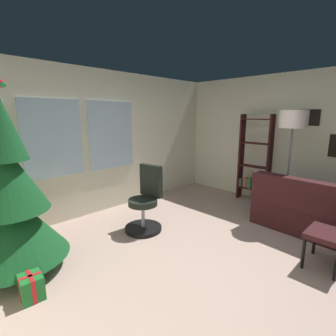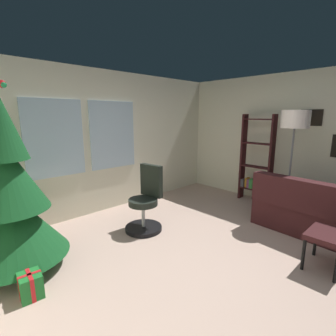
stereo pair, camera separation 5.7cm
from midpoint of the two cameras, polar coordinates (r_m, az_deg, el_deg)
name	(u,v)px [view 2 (the right image)]	position (r m, az deg, el deg)	size (l,w,h in m)	color
ground_plane	(225,269)	(3.25, 13.37, -21.55)	(5.16, 5.12, 0.10)	#C0A191
wall_back_with_windows	(104,142)	(4.66, -14.02, 5.82)	(5.16, 0.12, 2.51)	silver
wall_right_with_frames	(311,142)	(5.18, 30.21, 5.08)	(0.12, 5.12, 2.51)	silver
footstool	(327,238)	(3.44, 33.10, -13.26)	(0.49, 0.38, 0.44)	#39181A
holiday_tree	(10,200)	(3.22, -32.08, -6.15)	(1.12, 1.12, 2.48)	#4C331E
gift_box_red	(39,238)	(3.91, -27.04, -14.02)	(0.32, 0.28, 0.21)	red
gift_box_green	(31,285)	(2.96, -28.45, -22.59)	(0.21, 0.24, 0.24)	#1E722D
office_chair	(146,205)	(3.85, -4.70, -8.50)	(0.56, 0.56, 1.00)	black
bookshelf	(256,165)	(5.31, 19.79, 0.70)	(0.18, 0.64, 1.76)	#331214
floor_lamp	(295,125)	(4.51, 27.38, 8.76)	(0.43, 0.43, 1.81)	slate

